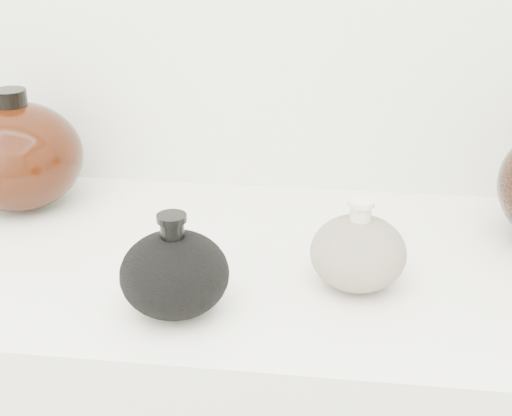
# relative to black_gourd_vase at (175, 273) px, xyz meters

# --- Properties ---
(black_gourd_vase) EXTENTS (0.17, 0.17, 0.13)m
(black_gourd_vase) POSITION_rel_black_gourd_vase_xyz_m (0.00, 0.00, 0.00)
(black_gourd_vase) COLOR black
(black_gourd_vase) RESTS_ON display_counter
(cream_gourd_vase) EXTENTS (0.14, 0.14, 0.12)m
(cream_gourd_vase) POSITION_rel_black_gourd_vase_xyz_m (0.21, 0.09, -0.00)
(cream_gourd_vase) COLOR beige
(cream_gourd_vase) RESTS_ON display_counter
(left_round_pot) EXTENTS (0.21, 0.21, 0.19)m
(left_round_pot) POSITION_rel_black_gourd_vase_xyz_m (-0.31, 0.27, 0.03)
(left_round_pot) COLOR black
(left_round_pot) RESTS_ON display_counter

